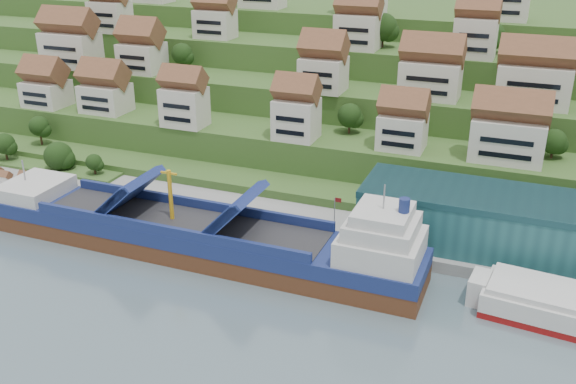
% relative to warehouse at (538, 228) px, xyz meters
% --- Properties ---
extents(ground, '(300.00, 300.00, 0.00)m').
position_rel_warehouse_xyz_m(ground, '(-52.00, -17.00, -7.20)').
color(ground, slate).
rests_on(ground, ground).
extents(quay, '(180.00, 14.00, 2.20)m').
position_rel_warehouse_xyz_m(quay, '(-32.00, -2.00, -6.10)').
color(quay, gray).
rests_on(quay, ground).
extents(pebble_beach, '(45.00, 20.00, 1.00)m').
position_rel_warehouse_xyz_m(pebble_beach, '(-110.00, -5.00, -6.70)').
color(pebble_beach, gray).
rests_on(pebble_beach, ground).
extents(hillside, '(260.00, 128.00, 31.00)m').
position_rel_warehouse_xyz_m(hillside, '(-52.00, 86.55, 3.46)').
color(hillside, '#2D4C1E').
rests_on(hillside, ground).
extents(hillside_village, '(157.01, 65.15, 29.80)m').
position_rel_warehouse_xyz_m(hillside_village, '(-50.08, 43.40, 17.38)').
color(hillside_village, beige).
rests_on(hillside_village, ground).
extents(hillside_trees, '(141.13, 62.98, 31.08)m').
position_rel_warehouse_xyz_m(hillside_trees, '(-60.74, 31.65, 11.15)').
color(hillside_trees, '#1D3A13').
rests_on(hillside_trees, ground).
extents(warehouse, '(60.00, 15.00, 10.00)m').
position_rel_warehouse_xyz_m(warehouse, '(0.00, 0.00, 0.00)').
color(warehouse, '#22595D').
rests_on(warehouse, quay).
extents(flagpole, '(1.28, 0.16, 8.00)m').
position_rel_warehouse_xyz_m(flagpole, '(-33.89, -7.00, -0.32)').
color(flagpole, gray).
rests_on(flagpole, quay).
extents(beach_huts, '(14.40, 3.70, 2.20)m').
position_rel_warehouse_xyz_m(beach_huts, '(-112.00, -6.25, -5.10)').
color(beach_huts, white).
rests_on(beach_huts, pebble_beach).
extents(cargo_ship, '(82.60, 13.07, 18.37)m').
position_rel_warehouse_xyz_m(cargo_ship, '(-54.50, -17.59, -3.74)').
color(cargo_ship, '#522D19').
rests_on(cargo_ship, ground).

